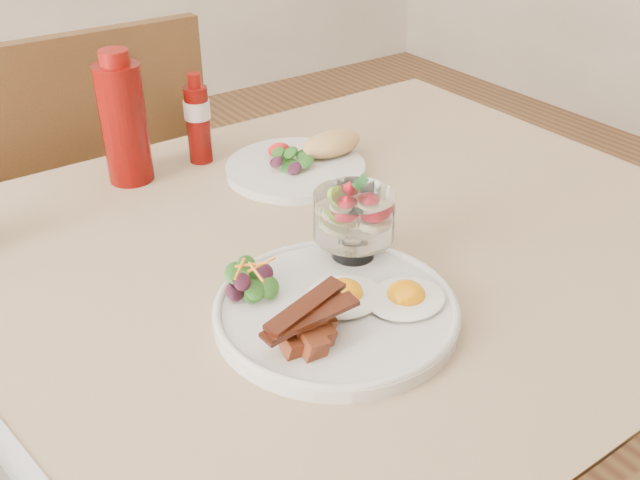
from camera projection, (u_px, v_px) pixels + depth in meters
table at (258, 326)px, 0.94m from camera, size 1.33×0.88×0.75m
chair_far at (96, 216)px, 1.48m from camera, size 0.42×0.42×0.93m
main_plate at (336, 311)px, 0.81m from camera, size 0.28×0.28×0.02m
fried_eggs at (375, 296)px, 0.81m from camera, size 0.15×0.13×0.03m
bacon_potato_pile at (308, 326)px, 0.74m from camera, size 0.11×0.07×0.04m
side_salad at (251, 282)px, 0.82m from camera, size 0.08×0.07×0.04m
fruit_cup at (354, 216)px, 0.87m from camera, size 0.10×0.10×0.10m
second_plate at (304, 161)px, 1.14m from camera, size 0.24×0.22×0.06m
ketchup_bottle at (124, 122)px, 1.07m from camera, size 0.09×0.09×0.20m
hot_sauce_bottle at (198, 120)px, 1.14m from camera, size 0.05×0.05×0.15m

